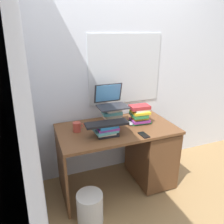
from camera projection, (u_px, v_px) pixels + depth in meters
ground_plane at (116, 184)px, 2.56m from camera, size 6.00×6.00×0.00m
wall_back at (104, 69)px, 2.45m from camera, size 6.00×0.06×2.60m
wall_left at (26, 82)px, 1.83m from camera, size 0.05×6.00×2.60m
desk at (142, 150)px, 2.50m from camera, size 1.25×0.70×0.73m
book_stack_tall at (113, 116)px, 2.35m from camera, size 0.22×0.17×0.20m
book_stack_keyboard_riser at (107, 130)px, 2.12m from camera, size 0.25×0.20×0.12m
book_stack_side at (140, 114)px, 2.38m from camera, size 0.24×0.21×0.21m
laptop at (111, 101)px, 2.35m from camera, size 0.32×0.29×0.23m
keyboard at (107, 124)px, 2.09m from camera, size 0.43×0.16×0.02m
computer_mouse at (130, 123)px, 2.37m from camera, size 0.06×0.10×0.04m
mug at (77, 127)px, 2.20m from camera, size 0.12×0.08×0.10m
cell_phone at (144, 135)px, 2.13m from camera, size 0.07×0.14×0.01m
wastebasket at (90, 208)px, 2.01m from camera, size 0.25×0.25×0.31m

